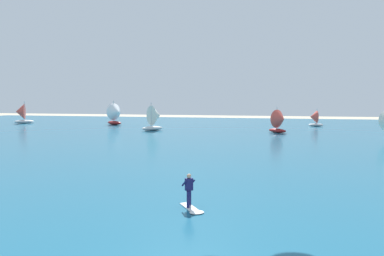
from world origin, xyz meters
TOP-DOWN VIEW (x-y plane):
  - ocean at (0.00, 49.19)m, footprint 160.00×90.00m
  - kitesurfer at (0.54, 11.32)m, footprint 1.60×1.92m
  - sailboat_outermost at (-14.91, 51.73)m, footprint 4.08×4.19m
  - sailboat_mid_right at (5.56, 51.75)m, footprint 3.62×3.56m
  - sailboat_center_horizon at (-48.73, 61.41)m, footprint 4.30×3.88m
  - sailboat_leading at (-26.92, 62.25)m, footprint 4.43×3.94m
  - sailboat_far_left at (12.31, 67.06)m, footprint 3.01×2.59m

SIDE VIEW (x-z plane):
  - ocean at x=0.00m, z-range 0.00..0.10m
  - kitesurfer at x=0.54m, z-range -0.13..1.54m
  - sailboat_far_left at x=12.31m, z-range -0.04..3.38m
  - sailboat_mid_right at x=5.56m, z-range -0.07..4.00m
  - sailboat_outermost at x=-14.91m, z-range -0.10..4.60m
  - sailboat_center_horizon at x=-48.73m, z-range -0.10..4.68m
  - sailboat_leading at x=-26.92m, z-range -0.11..4.84m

